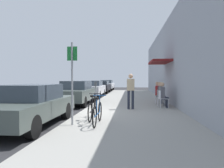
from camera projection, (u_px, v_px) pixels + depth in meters
ground_plane at (80, 115)px, 8.98m from camera, size 60.00×60.00×0.00m
sidewalk_slab at (131, 108)px, 10.76m from camera, size 4.50×32.00×0.12m
building_facade at (178, 58)px, 10.50m from camera, size 1.40×32.00×5.31m
parked_car_0 at (30, 105)px, 6.80m from camera, size 1.80×4.40×1.39m
parked_car_1 at (76, 92)px, 12.59m from camera, size 1.80×4.40×1.45m
parked_car_2 at (92, 88)px, 17.83m from camera, size 1.80×4.40×1.43m
parked_car_3 at (101, 87)px, 23.23m from camera, size 1.80×4.40×1.35m
parked_car_4 at (107, 85)px, 28.49m from camera, size 1.80×4.40×1.43m
parking_meter at (96, 92)px, 10.42m from camera, size 0.12×0.10×1.32m
street_sign at (72, 77)px, 6.43m from camera, size 0.32×0.06×2.60m
bicycle_0 at (97, 113)px, 6.56m from camera, size 0.46×1.71×0.90m
bicycle_1 at (93, 109)px, 7.40m from camera, size 0.46×1.71×0.90m
cafe_chair_0 at (162, 98)px, 10.33m from camera, size 0.47×0.47×0.87m
seated_patron_0 at (163, 94)px, 10.32m from camera, size 0.45×0.38×1.29m
cafe_chair_1 at (160, 96)px, 11.11m from camera, size 0.51×0.51×0.87m
seated_patron_1 at (161, 93)px, 11.09m from camera, size 0.48×0.42×1.29m
cafe_chair_2 at (157, 95)px, 12.17m from camera, size 0.50×0.50×0.87m
seated_patron_2 at (158, 92)px, 12.15m from camera, size 0.47×0.41×1.29m
pedestrian_standing at (131, 88)px, 9.84m from camera, size 0.36×0.22×1.70m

